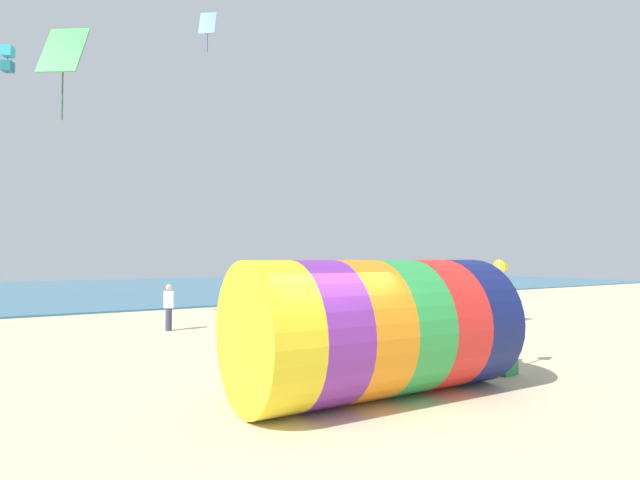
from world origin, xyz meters
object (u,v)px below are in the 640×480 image
kite_handler (488,332)px  kite_blue_diamond (208,24)px  giant_inflatable_tube (376,328)px  bystander_near_water (270,301)px  bystander_mid_beach (169,307)px  beach_flag (504,272)px  kite_cyan_box (8,59)px  kite_green_diamond (63,51)px  cooler_box (506,367)px  bystander_far_left (327,302)px

kite_handler → kite_blue_diamond: 21.31m
giant_inflatable_tube → bystander_near_water: giant_inflatable_tube is taller
giant_inflatable_tube → kite_blue_diamond: (2.52, 16.47, 13.49)m
giant_inflatable_tube → bystander_mid_beach: bearing=94.2°
beach_flag → kite_blue_diamond: bearing=95.4°
kite_cyan_box → bystander_near_water: size_ratio=0.65×
bystander_near_water → kite_green_diamond: bearing=-139.0°
bystander_mid_beach → beach_flag: 12.45m
beach_flag → cooler_box: (-0.32, -0.24, -2.24)m
kite_cyan_box → bystander_near_water: kite_cyan_box is taller
kite_handler → bystander_near_water: kite_handler is taller
kite_green_diamond → beach_flag: size_ratio=0.77×
bystander_near_water → bystander_mid_beach: bystander_mid_beach is taller
cooler_box → bystander_near_water: bearing=90.0°
kite_cyan_box → bystander_mid_beach: 12.30m
kite_cyan_box → beach_flag: kite_cyan_box is taller
kite_green_diamond → bystander_near_water: 13.54m
giant_inflatable_tube → kite_green_diamond: bearing=143.4°
kite_cyan_box → bystander_far_left: 16.81m
kite_cyan_box → beach_flag: bearing=-57.6°
cooler_box → bystander_mid_beach: bearing=111.6°
kite_cyan_box → bystander_far_left: (12.42, -5.01, -10.16)m
kite_blue_diamond → beach_flag: 20.71m
bystander_near_water → bystander_far_left: (2.54, -0.73, -0.10)m
kite_handler → kite_green_diamond: size_ratio=0.85×
kite_green_diamond → beach_flag: (9.38, -3.96, -4.74)m
kite_green_diamond → bystander_far_left: size_ratio=1.35×
giant_inflatable_tube → kite_green_diamond: size_ratio=2.80×
giant_inflatable_tube → bystander_mid_beach: giant_inflatable_tube is taller
beach_flag → bystander_far_left: bearing=78.7°
kite_cyan_box → bystander_far_left: kite_cyan_box is taller
kite_handler → cooler_box: bearing=-109.4°
kite_cyan_box → kite_green_diamond: 12.74m
kite_green_diamond → cooler_box: size_ratio=4.02×
giant_inflatable_tube → bystander_far_left: 12.74m
beach_flag → giant_inflatable_tube: bearing=179.7°
bystander_mid_beach → kite_cyan_box: bearing=138.1°
beach_flag → cooler_box: size_ratio=5.25×
kite_green_diamond → cooler_box: bearing=-24.9°
kite_green_diamond → bystander_near_water: kite_green_diamond is taller
bystander_mid_beach → cooler_box: size_ratio=3.39×
kite_handler → bystander_mid_beach: size_ratio=1.01×
kite_cyan_box → bystander_mid_beach: (5.31, -4.76, -10.03)m
kite_handler → bystander_far_left: size_ratio=1.15×
kite_handler → beach_flag: size_ratio=0.65×
kite_cyan_box → cooler_box: size_ratio=2.15×
kite_handler → kite_cyan_box: kite_cyan_box is taller
bystander_near_water → bystander_mid_beach: (-4.58, -0.48, 0.03)m
kite_handler → kite_cyan_box: bearing=122.9°
bystander_near_water → beach_flag: (0.32, -11.82, 1.54)m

